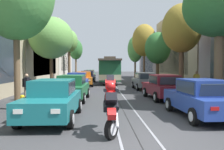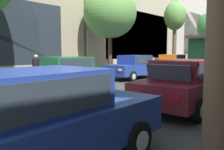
{
  "view_description": "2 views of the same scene",
  "coord_description": "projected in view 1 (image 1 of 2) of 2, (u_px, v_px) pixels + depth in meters",
  "views": [
    {
      "loc": [
        -1.06,
        -6.44,
        2.09
      ],
      "look_at": [
        -0.08,
        13.92,
        1.37
      ],
      "focal_mm": 36.62,
      "sensor_mm": 36.0,
      "label": 1
    },
    {
      "loc": [
        6.2,
        0.93,
        1.85
      ],
      "look_at": [
        -0.62,
        8.65,
        0.81
      ],
      "focal_mm": 37.58,
      "sensor_mm": 36.0,
      "label": 2
    }
  ],
  "objects": [
    {
      "name": "street_tree_kerb_left_second",
      "position": [
        51.0,
        38.0,
        19.98
      ],
      "size": [
        3.83,
        3.88,
        6.46
      ],
      "color": "#4C3826",
      "rests_on": "ground"
    },
    {
      "name": "street_tree_kerb_right_far",
      "position": [
        135.0,
        49.0,
        41.87
      ],
      "size": [
        2.8,
        2.65,
        7.78
      ],
      "color": "brown",
      "rests_on": "ground"
    },
    {
      "name": "parked_car_green_far_left",
      "position": [
        90.0,
        74.0,
        41.51
      ],
      "size": [
        2.1,
        4.4,
        1.58
      ],
      "color": "#1E6038",
      "rests_on": "ground"
    },
    {
      "name": "street_tree_kerb_left_mid",
      "position": [
        69.0,
        42.0,
        29.69
      ],
      "size": [
        2.22,
        2.14,
        6.94
      ],
      "color": "brown",
      "rests_on": "ground"
    },
    {
      "name": "parked_car_blue_near_right",
      "position": [
        201.0,
        98.0,
        9.45
      ],
      "size": [
        2.08,
        4.4,
        1.58
      ],
      "color": "#233D93",
      "rests_on": "ground"
    },
    {
      "name": "parked_car_green_second_left",
      "position": [
        72.0,
        88.0,
        14.25
      ],
      "size": [
        2.11,
        4.41,
        1.58
      ],
      "color": "#1E6038",
      "rests_on": "ground"
    },
    {
      "name": "street_tree_kerb_right_near",
      "position": [
        220.0,
        6.0,
        11.59
      ],
      "size": [
        3.68,
        3.8,
        6.85
      ],
      "color": "brown",
      "rests_on": "ground"
    },
    {
      "name": "pedestrian_on_left_pavement",
      "position": [
        27.0,
        85.0,
        14.19
      ],
      "size": [
        0.55,
        0.38,
        1.67
      ],
      "color": "slate",
      "rests_on": "ground"
    },
    {
      "name": "parked_car_navy_fifth_left",
      "position": [
        88.0,
        77.0,
        30.69
      ],
      "size": [
        2.09,
        4.4,
        1.58
      ],
      "color": "#19234C",
      "rests_on": "ground"
    },
    {
      "name": "building_facade_left",
      "position": [
        30.0,
        51.0,
        29.35
      ],
      "size": [
        5.71,
        45.73,
        9.68
      ],
      "color": "tan",
      "rests_on": "ground"
    },
    {
      "name": "trolley_track_rails",
      "position": [
        110.0,
        84.0,
        27.53
      ],
      "size": [
        1.14,
        54.03,
        0.01
      ],
      "color": "gray",
      "rests_on": "ground"
    },
    {
      "name": "street_tree_kerb_right_fourth",
      "position": [
        144.0,
        40.0,
        33.35
      ],
      "size": [
        3.52,
        3.65,
        8.36
      ],
      "color": "brown",
      "rests_on": "ground"
    },
    {
      "name": "parked_car_teal_near_left",
      "position": [
        53.0,
        99.0,
        9.04
      ],
      "size": [
        2.03,
        4.38,
        1.58
      ],
      "color": "#196B70",
      "rests_on": "ground"
    },
    {
      "name": "parked_car_orange_fourth_left",
      "position": [
        84.0,
        79.0,
        25.1
      ],
      "size": [
        2.13,
        4.42,
        1.58
      ],
      "color": "orange",
      "rests_on": "ground"
    },
    {
      "name": "street_tree_kerb_right_mid",
      "position": [
        158.0,
        48.0,
        26.15
      ],
      "size": [
        2.93,
        3.17,
        6.08
      ],
      "color": "brown",
      "rests_on": "ground"
    },
    {
      "name": "cable_car_trolley",
      "position": [
        110.0,
        70.0,
        28.4
      ],
      "size": [
        2.77,
        9.17,
        3.28
      ],
      "color": "#1E5B38",
      "rests_on": "ground"
    },
    {
      "name": "street_tree_kerb_right_second",
      "position": [
        182.0,
        29.0,
        17.81
      ],
      "size": [
        3.05,
        3.34,
        7.03
      ],
      "color": "brown",
      "rests_on": "ground"
    },
    {
      "name": "parked_car_blue_mid_left",
      "position": [
        77.0,
        82.0,
        20.15
      ],
      "size": [
        2.02,
        4.37,
        1.58
      ],
      "color": "#233D93",
      "rests_on": "ground"
    },
    {
      "name": "parked_car_grey_mid_right",
      "position": [
        145.0,
        81.0,
        21.4
      ],
      "size": [
        2.03,
        4.38,
        1.58
      ],
      "color": "slate",
      "rests_on": "ground"
    },
    {
      "name": "ground_plane",
      "position": [
        111.0,
        86.0,
        24.94
      ],
      "size": [
        160.0,
        160.0,
        0.0
      ],
      "primitive_type": "plane",
      "color": "#38383A"
    },
    {
      "name": "pedestrian_on_right_pavement",
      "position": [
        196.0,
        80.0,
        18.71
      ],
      "size": [
        0.55,
        0.37,
        1.75
      ],
      "color": "#4C4233",
      "rests_on": "ground"
    },
    {
      "name": "parked_car_brown_sixth_left",
      "position": [
        89.0,
        75.0,
        36.37
      ],
      "size": [
        2.08,
        4.39,
        1.58
      ],
      "color": "brown",
      "rests_on": "ground"
    },
    {
      "name": "motorcycle_with_rider",
      "position": [
        111.0,
        104.0,
        6.96
      ],
      "size": [
        0.49,
        1.85,
        1.83
      ],
      "color": "black",
      "rests_on": "ground"
    },
    {
      "name": "fire_hydrant",
      "position": [
        22.0,
        104.0,
        10.25
      ],
      "size": [
        0.4,
        0.22,
        0.84
      ],
      "color": "gold",
      "rests_on": "ground"
    },
    {
      "name": "street_tree_kerb_left_fourth",
      "position": [
        76.0,
        50.0,
        38.9
      ],
      "size": [
        2.29,
        2.46,
        6.79
      ],
      "color": "brown",
      "rests_on": "ground"
    },
    {
      "name": "parked_car_maroon_second_right",
      "position": [
        164.0,
        87.0,
        14.79
      ],
      "size": [
        2.14,
        4.42,
        1.58
      ],
      "color": "maroon",
      "rests_on": "ground"
    },
    {
      "name": "building_facade_right",
      "position": [
        188.0,
        53.0,
        28.69
      ],
      "size": [
        5.23,
        45.73,
        8.65
      ],
      "color": "gray",
      "rests_on": "ground"
    }
  ]
}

